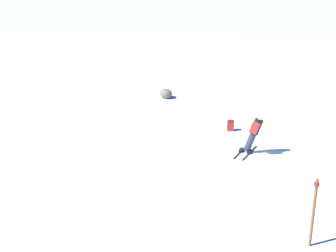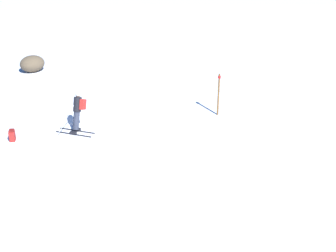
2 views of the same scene
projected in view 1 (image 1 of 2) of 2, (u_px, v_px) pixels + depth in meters
name	position (u px, v px, depth m)	size (l,w,h in m)	color
ground_plane	(266.00, 163.00, 18.02)	(300.00, 300.00, 0.00)	white
skier	(254.00, 132.00, 18.56)	(1.53, 1.68, 1.78)	black
spare_backpack	(231.00, 126.00, 21.41)	(0.35, 0.37, 0.50)	#AD231E
exposed_boulder_0	(166.00, 93.00, 26.49)	(0.79, 0.67, 0.51)	#7A664C
trail_marker	(314.00, 210.00, 12.48)	(0.13, 0.13, 2.02)	brown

